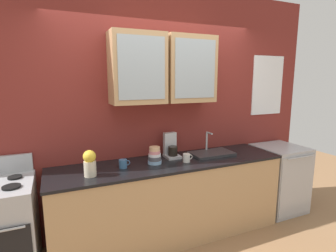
{
  "coord_description": "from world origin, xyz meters",
  "views": [
    {
      "loc": [
        -1.18,
        -2.62,
        1.84
      ],
      "look_at": [
        -0.03,
        0.0,
        1.32
      ],
      "focal_mm": 28.25,
      "sensor_mm": 36.0,
      "label": 1
    }
  ],
  "objects_px": {
    "vase": "(90,163)",
    "dishwasher": "(278,178)",
    "coffee_maker": "(171,148)",
    "sink_faucet": "(212,153)",
    "cup_near_bowls": "(123,164)",
    "bowl_stack": "(155,156)",
    "cup_near_sink": "(187,158)",
    "stove_range": "(2,231)"
  },
  "relations": [
    {
      "from": "vase",
      "to": "dishwasher",
      "type": "xyz_separation_m",
      "value": [
        2.57,
        0.1,
        -0.59
      ]
    },
    {
      "from": "coffee_maker",
      "to": "sink_faucet",
      "type": "bearing_deg",
      "value": -12.48
    },
    {
      "from": "vase",
      "to": "cup_near_bowls",
      "type": "xyz_separation_m",
      "value": [
        0.35,
        0.11,
        -0.09
      ]
    },
    {
      "from": "sink_faucet",
      "to": "dishwasher",
      "type": "xyz_separation_m",
      "value": [
        1.09,
        -0.06,
        -0.48
      ]
    },
    {
      "from": "cup_near_bowls",
      "to": "coffee_maker",
      "type": "height_order",
      "value": "coffee_maker"
    },
    {
      "from": "sink_faucet",
      "to": "vase",
      "type": "xyz_separation_m",
      "value": [
        -1.48,
        -0.16,
        0.11
      ]
    },
    {
      "from": "cup_near_bowls",
      "to": "bowl_stack",
      "type": "bearing_deg",
      "value": 0.77
    },
    {
      "from": "sink_faucet",
      "to": "coffee_maker",
      "type": "distance_m",
      "value": 0.52
    },
    {
      "from": "sink_faucet",
      "to": "coffee_maker",
      "type": "relative_size",
      "value": 1.81
    },
    {
      "from": "cup_near_sink",
      "to": "vase",
      "type": "bearing_deg",
      "value": -178.81
    },
    {
      "from": "bowl_stack",
      "to": "vase",
      "type": "xyz_separation_m",
      "value": [
        -0.71,
        -0.11,
        0.05
      ]
    },
    {
      "from": "cup_near_bowls",
      "to": "dishwasher",
      "type": "bearing_deg",
      "value": -0.24
    },
    {
      "from": "bowl_stack",
      "to": "cup_near_sink",
      "type": "xyz_separation_m",
      "value": [
        0.35,
        -0.09,
        -0.04
      ]
    },
    {
      "from": "sink_faucet",
      "to": "cup_near_sink",
      "type": "height_order",
      "value": "sink_faucet"
    },
    {
      "from": "stove_range",
      "to": "vase",
      "type": "relative_size",
      "value": 4.25
    },
    {
      "from": "vase",
      "to": "cup_near_sink",
      "type": "relative_size",
      "value": 2.17
    },
    {
      "from": "cup_near_sink",
      "to": "cup_near_bowls",
      "type": "xyz_separation_m",
      "value": [
        -0.71,
        0.09,
        -0.0
      ]
    },
    {
      "from": "bowl_stack",
      "to": "vase",
      "type": "height_order",
      "value": "vase"
    },
    {
      "from": "cup_near_bowls",
      "to": "dishwasher",
      "type": "height_order",
      "value": "cup_near_bowls"
    },
    {
      "from": "cup_near_bowls",
      "to": "coffee_maker",
      "type": "xyz_separation_m",
      "value": [
        0.63,
        0.16,
        0.06
      ]
    },
    {
      "from": "cup_near_bowls",
      "to": "dishwasher",
      "type": "relative_size",
      "value": 0.13
    },
    {
      "from": "dishwasher",
      "to": "sink_faucet",
      "type": "bearing_deg",
      "value": 176.98
    },
    {
      "from": "cup_near_sink",
      "to": "coffee_maker",
      "type": "distance_m",
      "value": 0.27
    },
    {
      "from": "sink_faucet",
      "to": "coffee_maker",
      "type": "xyz_separation_m",
      "value": [
        -0.5,
        0.11,
        0.09
      ]
    },
    {
      "from": "vase",
      "to": "coffee_maker",
      "type": "distance_m",
      "value": 1.01
    },
    {
      "from": "vase",
      "to": "cup_near_bowls",
      "type": "height_order",
      "value": "vase"
    },
    {
      "from": "bowl_stack",
      "to": "coffee_maker",
      "type": "bearing_deg",
      "value": 29.78
    },
    {
      "from": "bowl_stack",
      "to": "stove_range",
      "type": "bearing_deg",
      "value": -179.63
    },
    {
      "from": "sink_faucet",
      "to": "bowl_stack",
      "type": "height_order",
      "value": "sink_faucet"
    },
    {
      "from": "stove_range",
      "to": "bowl_stack",
      "type": "relative_size",
      "value": 5.78
    },
    {
      "from": "cup_near_sink",
      "to": "sink_faucet",
      "type": "bearing_deg",
      "value": 17.93
    },
    {
      "from": "sink_faucet",
      "to": "vase",
      "type": "distance_m",
      "value": 1.49
    },
    {
      "from": "dishwasher",
      "to": "cup_near_sink",
      "type": "bearing_deg",
      "value": -177.04
    },
    {
      "from": "sink_faucet",
      "to": "vase",
      "type": "height_order",
      "value": "sink_faucet"
    },
    {
      "from": "coffee_maker",
      "to": "vase",
      "type": "bearing_deg",
      "value": -164.62
    },
    {
      "from": "bowl_stack",
      "to": "dishwasher",
      "type": "relative_size",
      "value": 0.21
    },
    {
      "from": "sink_faucet",
      "to": "bowl_stack",
      "type": "distance_m",
      "value": 0.77
    },
    {
      "from": "cup_near_sink",
      "to": "dishwasher",
      "type": "xyz_separation_m",
      "value": [
        1.51,
        0.08,
        -0.5
      ]
    },
    {
      "from": "stove_range",
      "to": "cup_near_sink",
      "type": "bearing_deg",
      "value": -2.55
    },
    {
      "from": "vase",
      "to": "coffee_maker",
      "type": "xyz_separation_m",
      "value": [
        0.98,
        0.27,
        -0.02
      ]
    },
    {
      "from": "stove_range",
      "to": "coffee_maker",
      "type": "relative_size",
      "value": 3.76
    },
    {
      "from": "stove_range",
      "to": "cup_near_sink",
      "type": "height_order",
      "value": "stove_range"
    }
  ]
}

